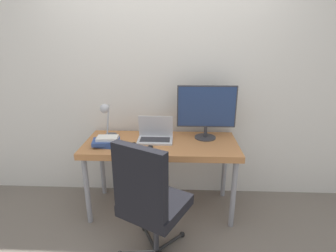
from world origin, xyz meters
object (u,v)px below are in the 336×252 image
laptop (155,135)px  game_controller (119,147)px  monitor (206,110)px  desk_lamp (106,116)px  book_stack (107,141)px  office_chair (149,199)px

laptop → game_controller: 0.39m
monitor → desk_lamp: 0.99m
laptop → book_stack: size_ratio=1.24×
office_chair → book_stack: bearing=127.5°
office_chair → game_controller: office_chair is taller
book_stack → game_controller: (0.13, -0.07, -0.02)m
desk_lamp → book_stack: (0.03, -0.15, -0.20)m
desk_lamp → office_chair: desk_lamp is taller
book_stack → laptop: bearing=19.6°
desk_lamp → book_stack: desk_lamp is taller
monitor → desk_lamp: bearing=-174.7°
game_controller → book_stack: bearing=151.1°
book_stack → desk_lamp: bearing=101.4°
office_chair → book_stack: office_chair is taller
laptop → book_stack: 0.47m
game_controller → office_chair: bearing=-58.1°
laptop → desk_lamp: size_ratio=0.91×
desk_lamp → game_controller: desk_lamp is taller
laptop → desk_lamp: desk_lamp is taller
laptop → game_controller: (-0.31, -0.23, -0.03)m
laptop → monitor: monitor is taller
office_chair → book_stack: (-0.47, 0.61, 0.21)m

